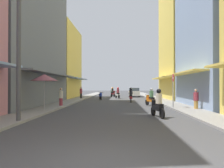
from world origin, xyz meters
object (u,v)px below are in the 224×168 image
object	(u,v)px
motorbike_blue	(100,96)
motorbike_red	(131,96)
pedestrian_crossing	(196,100)
pedestrian_midway	(61,97)
motorbike_maroon	(113,92)
pedestrian_foreground	(81,93)
parked_car	(134,92)
motorbike_orange	(151,98)
street_sign_no_entry	(173,86)
motorbike_green	(112,92)
motorbike_silver	(118,93)
utility_pole	(19,43)
motorbike_black	(158,105)
vendor_umbrella	(44,78)

from	to	relation	value
motorbike_blue	motorbike_red	world-z (taller)	motorbike_red
pedestrian_crossing	pedestrian_midway	distance (m)	10.52
motorbike_red	pedestrian_crossing	bearing A→B (deg)	-60.63
motorbike_maroon	pedestrian_foreground	bearing A→B (deg)	-123.32
motorbike_maroon	parked_car	xyz separation A→B (m)	(3.48, 0.40, 0.04)
motorbike_orange	street_sign_no_entry	xyz separation A→B (m)	(1.35, -2.43, 1.01)
motorbike_red	motorbike_maroon	distance (m)	11.67
pedestrian_crossing	pedestrian_foreground	world-z (taller)	pedestrian_foreground
motorbike_blue	motorbike_orange	world-z (taller)	motorbike_orange
motorbike_green	motorbike_silver	distance (m)	9.39
utility_pole	motorbike_black	bearing A→B (deg)	17.21
vendor_umbrella	parked_car	bearing A→B (deg)	70.05
street_sign_no_entry	motorbike_maroon	bearing A→B (deg)	106.07
motorbike_blue	motorbike_maroon	xyz separation A→B (m)	(1.31, 7.46, 0.20)
motorbike_orange	motorbike_red	size ratio (longest dim) A/B	0.96
motorbike_maroon	pedestrian_crossing	distance (m)	20.08
motorbike_blue	motorbike_maroon	bearing A→B (deg)	80.06
motorbike_maroon	pedestrian_crossing	xyz separation A→B (m)	(6.57, -18.97, 0.06)
motorbike_red	utility_pole	distance (m)	14.69
motorbike_black	pedestrian_crossing	xyz separation A→B (m)	(3.31, 3.47, 0.06)
pedestrian_midway	utility_pole	size ratio (longest dim) A/B	0.22
motorbike_orange	parked_car	xyz separation A→B (m)	(-0.36, 16.00, 0.04)
motorbike_silver	utility_pole	distance (m)	21.19
motorbike_red	pedestrian_foreground	world-z (taller)	pedestrian_foreground
motorbike_maroon	motorbike_blue	bearing A→B (deg)	-99.94
motorbike_orange	pedestrian_foreground	world-z (taller)	pedestrian_foreground
motorbike_blue	motorbike_black	size ratio (longest dim) A/B	1.00
motorbike_green	utility_pole	bearing A→B (deg)	-96.09
motorbike_maroon	motorbike_black	size ratio (longest dim) A/B	0.98
motorbike_green	pedestrian_foreground	distance (m)	11.98
motorbike_green	motorbike_silver	bearing A→B (deg)	-82.79
parked_car	vendor_umbrella	world-z (taller)	vendor_umbrella
motorbike_green	pedestrian_midway	xyz separation A→B (m)	(-3.36, -22.08, 0.09)
motorbike_orange	pedestrian_foreground	xyz separation A→B (m)	(-7.87, 9.47, 0.12)
motorbike_black	pedestrian_midway	world-z (taller)	pedestrian_midway
motorbike_silver	utility_pole	xyz separation A→B (m)	(-4.36, -20.51, 3.05)
motorbike_black	vendor_umbrella	size ratio (longest dim) A/B	0.70
motorbike_red	motorbike_silver	bearing A→B (deg)	101.61
motorbike_red	parked_car	world-z (taller)	motorbike_red
motorbike_red	vendor_umbrella	distance (m)	10.78
motorbike_red	motorbike_maroon	size ratio (longest dim) A/B	1.04
motorbike_black	pedestrian_midway	bearing A→B (deg)	141.11
motorbike_maroon	utility_pole	size ratio (longest dim) A/B	0.24
motorbike_silver	pedestrian_crossing	world-z (taller)	motorbike_silver
motorbike_maroon	pedestrian_foreground	xyz separation A→B (m)	(-4.03, -6.13, 0.12)
motorbike_blue	parked_car	bearing A→B (deg)	58.65
motorbike_black	motorbike_maroon	bearing A→B (deg)	98.28
parked_car	pedestrian_midway	distance (m)	18.65
motorbike_maroon	utility_pole	distance (m)	24.99
pedestrian_foreground	utility_pole	world-z (taller)	utility_pole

